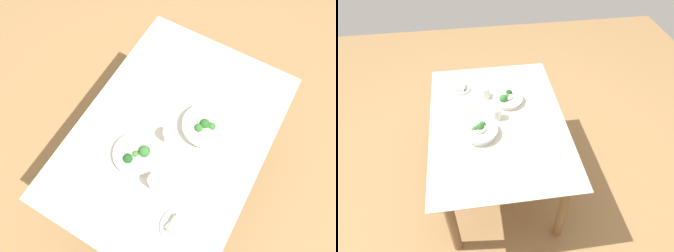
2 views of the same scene
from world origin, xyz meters
TOP-DOWN VIEW (x-y plane):
  - ground_plane at (0.00, 0.00)m, footprint 6.00×6.00m
  - dining_table at (0.00, 0.00)m, footprint 1.42×1.03m
  - broccoli_bowl_far at (-0.12, 0.15)m, footprint 0.27×0.27m
  - broccoli_bowl_near at (0.21, -0.11)m, footprint 0.24×0.24m
  - bread_side_plate at (0.42, 0.26)m, footprint 0.17×0.17m
  - water_glass_center at (0.03, 0.00)m, footprint 0.07×0.07m
  - water_glass_side at (0.29, 0.07)m, footprint 0.08×0.08m
  - fork_by_far_bowl at (0.32, -0.31)m, footprint 0.09×0.05m
  - fork_by_near_bowl at (-0.29, -0.19)m, footprint 0.06×0.09m
  - table_knife_left at (0.57, 0.10)m, footprint 0.19×0.11m
  - table_knife_right at (-0.32, 0.40)m, footprint 0.17×0.12m
  - napkin_folded_upper at (0.23, 0.15)m, footprint 0.19×0.15m
  - napkin_folded_lower at (-0.36, -0.32)m, footprint 0.21×0.21m

SIDE VIEW (x-z plane):
  - ground_plane at x=0.00m, z-range 0.00..0.00m
  - dining_table at x=0.00m, z-range 0.27..1.04m
  - table_knife_left at x=0.57m, z-range 0.76..0.77m
  - table_knife_right at x=-0.32m, z-range 0.76..0.77m
  - fork_by_far_bowl at x=0.32m, z-range 0.76..0.77m
  - fork_by_near_bowl at x=-0.29m, z-range 0.76..0.77m
  - napkin_folded_upper at x=0.23m, z-range 0.76..0.77m
  - napkin_folded_lower at x=-0.36m, z-range 0.76..0.77m
  - bread_side_plate at x=0.42m, z-range 0.76..0.79m
  - broccoli_bowl_near at x=0.21m, z-range 0.75..0.84m
  - broccoli_bowl_far at x=-0.12m, z-range 0.75..0.85m
  - water_glass_center at x=0.03m, z-range 0.76..0.86m
  - water_glass_side at x=0.29m, z-range 0.76..0.86m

